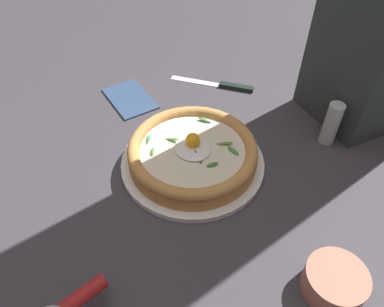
{
  "coord_description": "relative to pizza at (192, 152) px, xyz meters",
  "views": [
    {
      "loc": [
        0.38,
        -0.33,
        0.53
      ],
      "look_at": [
        0.0,
        -0.0,
        0.03
      ],
      "focal_mm": 33.99,
      "sensor_mm": 36.0,
      "label": 1
    }
  ],
  "objects": [
    {
      "name": "table_knife",
      "position": [
        -0.16,
        0.24,
        -0.03
      ],
      "size": [
        0.19,
        0.13,
        0.01
      ],
      "color": "silver",
      "rests_on": "ground"
    },
    {
      "name": "side_bowl",
      "position": [
        0.33,
        -0.01,
        -0.01
      ],
      "size": [
        0.09,
        0.09,
        0.04
      ],
      "primitive_type": "cylinder",
      "color": "#B8715A",
      "rests_on": "ground"
    },
    {
      "name": "pepper_shaker",
      "position": [
        0.13,
        0.27,
        0.01
      ],
      "size": [
        0.03,
        0.03,
        0.09
      ],
      "primitive_type": "cylinder",
      "color": "silver",
      "rests_on": "ground"
    },
    {
      "name": "folded_napkin",
      "position": [
        -0.26,
        0.03,
        -0.03
      ],
      "size": [
        0.15,
        0.11,
        0.01
      ],
      "primitive_type": "cube",
      "rotation": [
        0.0,
        0.0,
        6.13
      ],
      "color": "navy",
      "rests_on": "ground"
    },
    {
      "name": "pizza",
      "position": [
        0.0,
        0.0,
        0.0
      ],
      "size": [
        0.25,
        0.25,
        0.06
      ],
      "color": "#C78845",
      "rests_on": "pizza_plate"
    },
    {
      "name": "pizza_plate",
      "position": [
        0.0,
        -0.0,
        -0.03
      ],
      "size": [
        0.28,
        0.28,
        0.01
      ],
      "primitive_type": "cylinder",
      "color": "white",
      "rests_on": "ground"
    },
    {
      "name": "ground_plane",
      "position": [
        -0.0,
        0.0,
        -0.05
      ],
      "size": [
        2.4,
        2.4,
        0.03
      ],
      "primitive_type": "cube",
      "color": "#3A373D",
      "rests_on": "ground"
    }
  ]
}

